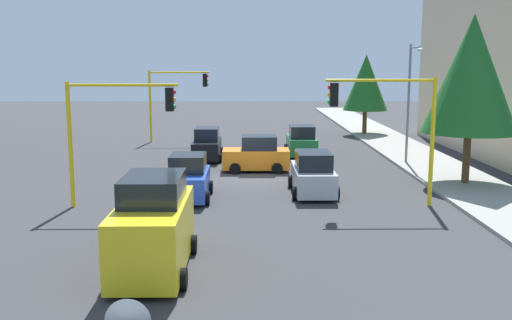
# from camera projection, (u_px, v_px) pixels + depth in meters

# --- Properties ---
(ground_plane) EXTENTS (120.00, 120.00, 0.00)m
(ground_plane) POSITION_uv_depth(u_px,v_px,m) (251.00, 178.00, 30.47)
(ground_plane) COLOR #353538
(sidewalk_kerb) EXTENTS (80.00, 4.00, 0.15)m
(sidewalk_kerb) POSITION_uv_depth(u_px,v_px,m) (423.00, 160.00, 35.53)
(sidewalk_kerb) COLOR gray
(sidewalk_kerb) RESTS_ON ground
(lane_arrow_near) EXTENTS (2.40, 1.10, 1.10)m
(lane_arrow_near) POSITION_uv_depth(u_px,v_px,m) (162.00, 247.00, 19.07)
(lane_arrow_near) COLOR silver
(lane_arrow_near) RESTS_ON ground
(traffic_signal_near_left) EXTENTS (0.36, 4.59, 5.40)m
(traffic_signal_near_left) POSITION_uv_depth(u_px,v_px,m) (389.00, 115.00, 23.99)
(traffic_signal_near_left) COLOR yellow
(traffic_signal_near_left) RESTS_ON ground
(traffic_signal_far_right) EXTENTS (0.36, 4.59, 5.37)m
(traffic_signal_far_right) POSITION_uv_depth(u_px,v_px,m) (175.00, 91.00, 43.55)
(traffic_signal_far_right) COLOR yellow
(traffic_signal_far_right) RESTS_ON ground
(traffic_signal_near_right) EXTENTS (0.36, 4.59, 5.22)m
(traffic_signal_near_right) POSITION_uv_depth(u_px,v_px,m) (115.00, 118.00, 23.85)
(traffic_signal_near_right) COLOR yellow
(traffic_signal_near_right) RESTS_ON ground
(street_lamp_curbside) EXTENTS (2.15, 0.28, 7.00)m
(street_lamp_curbside) POSITION_uv_depth(u_px,v_px,m) (411.00, 91.00, 33.43)
(street_lamp_curbside) COLOR slate
(street_lamp_curbside) RESTS_ON ground
(tree_roadside_far) EXTENTS (3.63, 3.63, 6.60)m
(tree_roadside_far) POSITION_uv_depth(u_px,v_px,m) (366.00, 83.00, 47.63)
(tree_roadside_far) COLOR brown
(tree_roadside_far) RESTS_ON ground
(tree_roadside_near) EXTENTS (4.51, 4.51, 8.25)m
(tree_roadside_near) POSITION_uv_depth(u_px,v_px,m) (471.00, 74.00, 27.74)
(tree_roadside_near) COLOR brown
(tree_roadside_near) RESTS_ON ground
(delivery_van_yellow) EXTENTS (4.80, 2.22, 2.77)m
(delivery_van_yellow) POSITION_uv_depth(u_px,v_px,m) (153.00, 227.00, 16.82)
(delivery_van_yellow) COLOR yellow
(delivery_van_yellow) RESTS_ON ground
(car_orange) EXTENTS (2.05, 3.67, 1.98)m
(car_orange) POSITION_uv_depth(u_px,v_px,m) (257.00, 155.00, 32.29)
(car_orange) COLOR orange
(car_orange) RESTS_ON ground
(car_silver) EXTENTS (4.16, 2.05, 1.98)m
(car_silver) POSITION_uv_depth(u_px,v_px,m) (313.00, 175.00, 26.70)
(car_silver) COLOR #B2B5BA
(car_silver) RESTS_ON ground
(car_blue) EXTENTS (3.64, 2.05, 1.98)m
(car_blue) POSITION_uv_depth(u_px,v_px,m) (188.00, 179.00, 25.71)
(car_blue) COLOR blue
(car_blue) RESTS_ON ground
(car_green) EXTENTS (3.73, 2.06, 1.98)m
(car_green) POSITION_uv_depth(u_px,v_px,m) (302.00, 142.00, 37.56)
(car_green) COLOR #1E7238
(car_green) RESTS_ON ground
(car_black) EXTENTS (3.95, 1.94, 1.98)m
(car_black) POSITION_uv_depth(u_px,v_px,m) (207.00, 145.00, 36.12)
(car_black) COLOR black
(car_black) RESTS_ON ground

